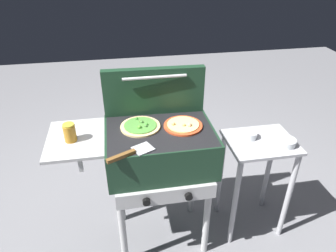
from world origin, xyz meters
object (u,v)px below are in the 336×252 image
object	(u,v)px
pizza_veggie	(140,126)
prep_table	(256,167)
topping_bowl_near	(249,135)
topping_bowl_far	(286,143)
sauce_jar	(70,133)
grill	(158,150)
pizza_cheese	(183,125)
spatula	(130,153)

from	to	relation	value
pizza_veggie	prep_table	bearing A→B (deg)	-3.41
prep_table	topping_bowl_near	xyz separation A→B (m)	(-0.06, 0.05, 0.23)
topping_bowl_far	sauce_jar	bearing A→B (deg)	177.88
grill	pizza_cheese	world-z (taller)	pizza_cheese
pizza_cheese	pizza_veggie	distance (m)	0.25
sauce_jar	spatula	world-z (taller)	sauce_jar
grill	sauce_jar	xyz separation A→B (m)	(-0.49, -0.02, 0.20)
pizza_cheese	sauce_jar	distance (m)	0.65
grill	prep_table	size ratio (longest dim) A/B	1.29
sauce_jar	topping_bowl_far	world-z (taller)	sauce_jar
topping_bowl_near	topping_bowl_far	distance (m)	0.23
pizza_veggie	topping_bowl_near	xyz separation A→B (m)	(0.70, 0.00, -0.14)
grill	spatula	xyz separation A→B (m)	(-0.17, -0.21, 0.15)
pizza_veggie	prep_table	distance (m)	0.86
sauce_jar	topping_bowl_far	distance (m)	1.31
spatula	topping_bowl_near	size ratio (longest dim) A/B	2.63
topping_bowl_near	grill	bearing A→B (deg)	-175.15
grill	pizza_veggie	world-z (taller)	pizza_veggie
sauce_jar	topping_bowl_near	bearing A→B (deg)	3.90
pizza_cheese	pizza_veggie	size ratio (longest dim) A/B	0.98
topping_bowl_near	spatula	bearing A→B (deg)	-161.62
grill	pizza_veggie	xyz separation A→B (m)	(-0.09, 0.05, 0.15)
pizza_cheese	spatula	bearing A→B (deg)	-145.83
pizza_cheese	sauce_jar	xyz separation A→B (m)	(-0.64, -0.04, 0.04)
pizza_cheese	topping_bowl_near	world-z (taller)	pizza_cheese
pizza_veggie	topping_bowl_far	distance (m)	0.92
grill	sauce_jar	bearing A→B (deg)	-177.31
grill	sauce_jar	distance (m)	0.53
sauce_jar	prep_table	xyz separation A→B (m)	(1.16, 0.03, -0.42)
pizza_cheese	prep_table	bearing A→B (deg)	-1.19
grill	topping_bowl_near	world-z (taller)	grill
topping_bowl_far	topping_bowl_near	bearing A→B (deg)	147.84
pizza_cheese	topping_bowl_far	xyz separation A→B (m)	(0.65, -0.09, -0.14)
topping_bowl_near	topping_bowl_far	world-z (taller)	same
sauce_jar	prep_table	bearing A→B (deg)	1.35
sauce_jar	topping_bowl_far	size ratio (longest dim) A/B	0.92
grill	pizza_cheese	xyz separation A→B (m)	(0.16, 0.02, 0.15)
pizza_cheese	spatula	world-z (taller)	pizza_cheese
grill	topping_bowl_far	xyz separation A→B (m)	(0.81, -0.07, 0.01)
pizza_veggie	spatula	size ratio (longest dim) A/B	0.91
spatula	topping_bowl_near	bearing A→B (deg)	18.38
sauce_jar	topping_bowl_far	xyz separation A→B (m)	(1.29, -0.05, -0.19)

